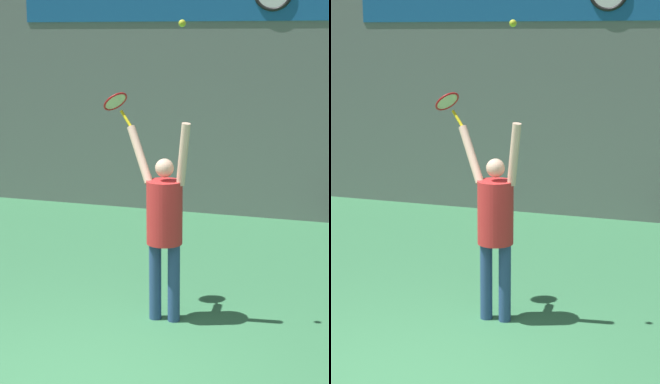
{
  "view_description": "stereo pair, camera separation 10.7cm",
  "coord_description": "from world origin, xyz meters",
  "views": [
    {
      "loc": [
        2.36,
        -4.78,
        2.98
      ],
      "look_at": [
        0.26,
        1.87,
        1.4
      ],
      "focal_mm": 65.0,
      "sensor_mm": 36.0,
      "label": 1
    },
    {
      "loc": [
        2.47,
        -4.75,
        2.98
      ],
      "look_at": [
        0.26,
        1.87,
        1.4
      ],
      "focal_mm": 65.0,
      "sensor_mm": 36.0,
      "label": 2
    }
  ],
  "objects": [
    {
      "name": "tennis_player",
      "position": [
        0.25,
        1.87,
        1.1
      ],
      "size": [
        0.81,
        0.47,
        2.14
      ],
      "color": "#2D4C7F",
      "rests_on": "ground_plane"
    },
    {
      "name": "back_wall",
      "position": [
        0.0,
        6.48,
        2.5
      ],
      "size": [
        18.0,
        0.1,
        5.0
      ],
      "color": "slate",
      "rests_on": "ground_plane"
    },
    {
      "name": "tennis_racket",
      "position": [
        -0.39,
        2.2,
        2.27
      ],
      "size": [
        0.4,
        0.36,
        0.37
      ],
      "color": "yellow"
    },
    {
      "name": "water_bottle",
      "position": [
        -1.09,
        5.55,
        0.14
      ],
      "size": [
        0.08,
        0.08,
        0.3
      ],
      "color": "silver",
      "rests_on": "ground_plane"
    },
    {
      "name": "tennis_ball",
      "position": [
        0.47,
        1.77,
        3.09
      ],
      "size": [
        0.07,
        0.07,
        0.07
      ],
      "color": "#CCDB2D"
    }
  ]
}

